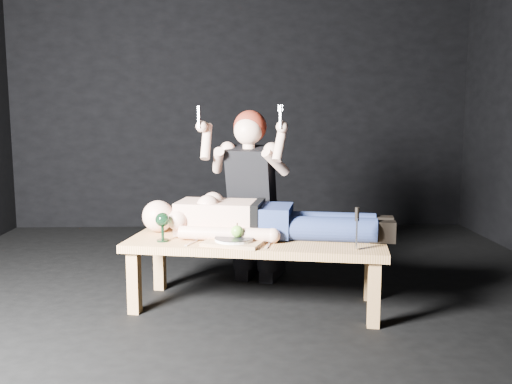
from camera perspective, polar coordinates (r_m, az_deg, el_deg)
ground at (r=3.85m, az=-1.29°, el=-10.91°), size 5.00×5.00×0.00m
back_wall at (r=6.15m, az=-1.63°, el=10.33°), size 5.00×0.00×5.00m
table at (r=3.64m, az=0.03°, el=-8.32°), size 1.73×0.92×0.45m
lying_man at (r=3.65m, az=1.09°, el=-2.43°), size 1.78×0.84×0.27m
kneeling_woman at (r=4.07m, az=-0.18°, el=-0.35°), size 0.92×0.97×1.31m
serving_tray at (r=3.45m, az=-2.29°, el=-5.20°), size 0.42×0.36×0.02m
plate at (r=3.44m, az=-2.29°, el=-4.88°), size 0.30×0.30×0.02m
apple at (r=3.44m, az=-1.95°, el=-4.08°), size 0.08×0.08×0.08m
goblet at (r=3.55m, az=-9.60°, el=-3.57°), size 0.10×0.10×0.18m
fork_flat at (r=3.49m, az=-6.59°, el=-5.22°), size 0.08×0.17×0.01m
knife_flat at (r=3.40m, az=1.26°, el=-5.52°), size 0.05×0.17×0.01m
spoon_flat at (r=3.50m, az=-0.41°, el=-5.15°), size 0.07×0.17×0.01m
carving_knife at (r=3.34m, az=10.33°, el=-3.73°), size 0.04×0.04×0.25m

